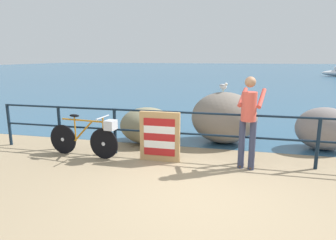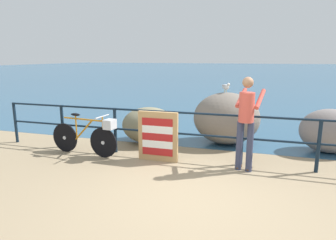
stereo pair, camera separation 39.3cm
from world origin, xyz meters
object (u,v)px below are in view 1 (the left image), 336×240
Objects in this scene: bicycle at (89,136)px; breakwater_boulder_main at (224,118)px; folded_deckchair_stack at (160,137)px; breakwater_boulder_left at (147,125)px; person_at_railing at (249,118)px; breakwater_boulder_right at (324,129)px; seagull at (223,86)px.

breakwater_boulder_main is (2.76, 1.82, 0.17)m from bicycle.
folded_deckchair_stack reaches higher than breakwater_boulder_left.
person_at_railing is 2.76m from breakwater_boulder_left.
breakwater_boulder_left is 1.07× the size of breakwater_boulder_right.
person_at_railing is 1.96m from seagull.
bicycle is 1.23× the size of breakwater_boulder_left.
person_at_railing is 5.78× the size of seagull.
seagull is (1.81, 0.57, 0.97)m from breakwater_boulder_left.
bicycle is 3.45m from seagull.
folded_deckchair_stack is 0.64× the size of breakwater_boulder_main.
folded_deckchair_stack is 2.31m from seagull.
breakwater_boulder_main is at bearing 178.82° from breakwater_boulder_right.
person_at_railing is at bearing -136.39° from breakwater_boulder_right.
bicycle is at bearing -160.74° from breakwater_boulder_right.
breakwater_boulder_main is at bearing 30.63° from person_at_railing.
seagull reaches higher than breakwater_boulder_main.
breakwater_boulder_main reaches higher than folded_deckchair_stack.
folded_deckchair_stack is at bearing -70.82° from seagull.
bicycle is 1.32× the size of breakwater_boulder_right.
breakwater_boulder_right is at bearing 25.04° from bicycle.
breakwater_boulder_main is 1.27× the size of breakwater_boulder_right.
seagull reaches higher than breakwater_boulder_left.
breakwater_boulder_right is at bearing 25.29° from folded_deckchair_stack.
breakwater_boulder_main reaches higher than breakwater_boulder_left.
breakwater_boulder_main is 1.93m from breakwater_boulder_left.
person_at_railing is 1.85m from breakwater_boulder_main.
person_at_railing is at bearing -20.06° from seagull.
breakwater_boulder_main is (1.21, 1.71, 0.12)m from folded_deckchair_stack.
breakwater_boulder_left is (-2.40, 1.25, -0.54)m from person_at_railing.
seagull is (2.71, 1.90, 0.95)m from bicycle.
person_at_railing reaches higher than breakwater_boulder_left.
breakwater_boulder_main is (-0.54, 1.73, -0.35)m from person_at_railing.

